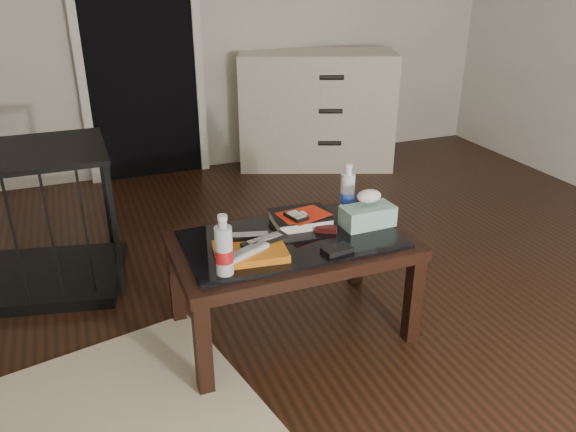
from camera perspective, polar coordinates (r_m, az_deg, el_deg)
name	(u,v)px	position (r m, az deg, el deg)	size (l,w,h in m)	color
ground	(334,343)	(2.53, 4.68, -12.74)	(5.00, 5.00, 0.00)	black
doorway	(138,39)	(4.32, -14.99, 17.00)	(0.90, 0.08, 2.07)	black
coffee_table	(291,251)	(2.40, 0.35, -3.60)	(1.00, 0.60, 0.46)	black
dresser	(316,110)	(4.55, 2.90, 10.73)	(1.30, 0.90, 0.90)	beige
pet_crate	(24,244)	(3.11, -25.22, -2.62)	(1.01, 0.78, 0.71)	black
magazines	(250,251)	(2.23, -3.85, -3.62)	(0.28, 0.21, 0.03)	#C86712
remote_silver	(247,251)	(2.18, -4.23, -3.62)	(0.20, 0.05, 0.02)	silver
remote_black_front	(264,240)	(2.26, -2.42, -2.47)	(0.20, 0.05, 0.02)	black
remote_black_back	(250,236)	(2.30, -3.91, -2.04)	(0.20, 0.05, 0.02)	black
textbook	(300,218)	(2.49, 1.28, -0.23)	(0.25, 0.20, 0.05)	black
dvd_mailers	(301,214)	(2.47, 1.29, 0.17)	(0.19, 0.14, 0.01)	red
ipod	(296,216)	(2.43, 0.83, 0.02)	(0.06, 0.10, 0.02)	black
flip_phone	(326,229)	(2.43, 3.90, -1.33)	(0.09, 0.05, 0.02)	black
wallet	(337,250)	(2.26, 5.03, -3.42)	(0.12, 0.07, 0.02)	black
water_bottle_left	(224,245)	(2.07, -6.55, -2.93)	(0.07, 0.07, 0.24)	#B7BFC3
water_bottle_right	(348,189)	(2.58, 6.08, 2.79)	(0.07, 0.07, 0.24)	silver
tissue_box	(368,216)	(2.49, 8.09, 0.00)	(0.23, 0.12, 0.09)	#238373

